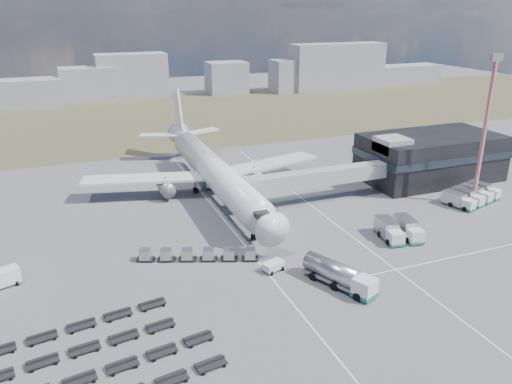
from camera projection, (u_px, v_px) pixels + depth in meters
name	position (u px, v px, depth m)	size (l,w,h in m)	color
ground	(275.00, 264.00, 75.15)	(420.00, 420.00, 0.00)	#565659
grass_strip	(147.00, 119.00, 171.02)	(420.00, 90.00, 0.01)	#4C462E
lane_markings	(322.00, 245.00, 81.09)	(47.12, 110.00, 0.01)	silver
terminal	(430.00, 156.00, 110.49)	(30.40, 16.40, 11.00)	black
jet_bridge	(308.00, 179.00, 96.60)	(30.30, 3.80, 7.05)	#939399
airliner	(212.00, 169.00, 101.50)	(51.59, 64.53, 17.62)	silver
skyline	(102.00, 83.00, 198.90)	(308.98, 25.75, 20.60)	gray
fuel_tanker	(339.00, 275.00, 68.69)	(6.92, 11.19, 3.55)	silver
pushback_tug	(273.00, 266.00, 73.11)	(3.11, 1.75, 1.42)	silver
utility_van	(1.00, 279.00, 68.78)	(4.74, 2.14, 2.49)	silver
catering_truck	(213.00, 180.00, 107.05)	(4.59, 6.63, 2.81)	silver
service_trucks_near	(399.00, 230.00, 83.11)	(6.97, 7.93, 2.84)	silver
service_trucks_far	(472.00, 195.00, 98.62)	(12.77, 9.31, 2.54)	silver
uld_row	(198.00, 254.00, 75.99)	(17.98, 8.08, 1.69)	black
baggage_dollies	(69.00, 369.00, 52.91)	(31.93, 20.19, 0.81)	black
floodlight_mast	(484.00, 132.00, 93.46)	(2.69, 2.21, 28.59)	#B01C1C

